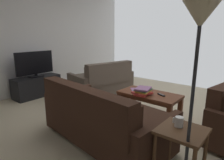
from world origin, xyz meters
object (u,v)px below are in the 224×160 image
Objects in this scene: tv_remote at (161,95)px; book_stack at (143,91)px; sofa_main at (101,118)px; loveseat_near at (103,81)px; coffee_mug at (179,122)px; floor_lamp at (200,24)px; loose_magazine at (137,90)px; coffee_table at (149,97)px; flat_tv at (35,64)px; end_table at (181,140)px; tv_stand at (37,86)px.

book_stack is at bearing 35.75° from tv_remote.
sofa_main reaches higher than loveseat_near.
tv_remote is (0.76, -1.19, -0.17)m from coffee_mug.
floor_lamp is 6.70× the size of loose_magazine.
coffee_table is 2.78m from flat_tv.
coffee_mug reaches higher than end_table.
floor_lamp reaches higher than flat_tv.
tv_stand is at bearing -8.07° from coffee_mug.
sofa_main is at bearing 86.50° from coffee_table.
loveseat_near is at bearing -34.45° from floor_lamp.
book_stack is 0.32m from tv_remote.
sofa_main is 5.29× the size of book_stack.
sofa_main is at bearing 132.05° from loveseat_near.
loose_magazine is at bearing -163.69° from flat_tv.
book_stack is (1.07, -1.05, 0.05)m from end_table.
book_stack is at bearing -44.89° from coffee_mug.
flat_tv is 3.68m from coffee_mug.
loose_magazine is (1.31, -1.25, -0.02)m from end_table.
book_stack is 1.35× the size of loose_magazine.
coffee_table is 0.22m from book_stack.
loose_magazine is at bearing -45.01° from floor_lamp.
floor_lamp reaches higher than end_table.
book_stack is at bearing -169.35° from tv_stand.
floor_lamp is at bearing 145.55° from loveseat_near.
coffee_table is at bearing 5.61° from tv_remote.
floor_lamp is 4.08m from tv_stand.
loveseat_near is 1.48× the size of coffee_table.
tv_stand is 2.49m from loose_magazine.
coffee_table is 0.60× the size of floor_lamp.
flat_tv is (3.80, -0.73, -0.74)m from floor_lamp.
flat_tv is 2.69m from book_stack.
end_table is 3.75m from flat_tv.
loose_magazine is (0.24, -0.20, -0.06)m from book_stack.
book_stack is (1.18, -1.22, -1.02)m from floor_lamp.
floor_lamp is at bearing 170.08° from sofa_main.
sofa_main is 1.20× the size of loveseat_near.
tv_remote is (-1.75, 0.43, 0.11)m from loveseat_near.
floor_lamp is 10.83× the size of tv_remote.
flat_tv is (3.69, -0.56, 0.32)m from end_table.
coffee_mug is at bearing 171.95° from flat_tv.
book_stack is at bearing 96.80° from loose_magazine.
sofa_main is at bearing 76.42° from tv_remote.
coffee_mug is at bearing 171.93° from tv_stand.
loveseat_near reaches higher than coffee_mug.
coffee_mug is 0.39× the size of loose_magazine.
floor_lamp reaches higher than tv_stand.
sofa_main is at bearing 88.13° from book_stack.
floor_lamp is at bearing 133.94° from book_stack.
tv_remote is at bearing 166.26° from loveseat_near.
loose_magazine is at bearing -1.97° from tv_remote.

